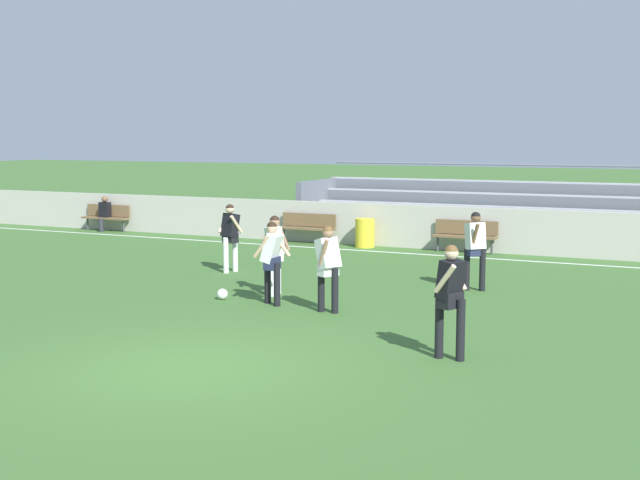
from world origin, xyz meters
TOP-DOWN VIEW (x-y plane):
  - ground_plane at (0.00, 0.00)m, footprint 160.00×160.00m
  - field_line_sideline at (0.00, 12.49)m, footprint 44.00×0.12m
  - sideline_wall at (0.00, 13.69)m, footprint 48.00×0.16m
  - bleacher_stand at (2.95, 16.15)m, footprint 17.52×3.22m
  - bench_far_right at (-4.77, 13.40)m, footprint 1.80×0.40m
  - bench_centre_sideline at (0.18, 13.40)m, footprint 1.80×0.40m
  - bench_near_wall_gap at (-12.52, 13.40)m, footprint 1.80×0.40m
  - trash_bin at (-2.79, 13.21)m, footprint 0.57×0.57m
  - spectator_seated at (-12.52, 13.28)m, footprint 0.36×0.42m
  - player_white_trailing_run at (-1.13, 4.52)m, footprint 0.62×0.45m
  - player_white_dropping_back at (-1.56, 5.42)m, footprint 0.62×0.47m
  - player_white_deep_cover at (2.01, 7.70)m, footprint 0.47×0.64m
  - player_white_challenging at (0.16, 4.32)m, footprint 0.50×0.59m
  - player_dark_wide_right at (-3.94, 7.56)m, footprint 0.58×0.48m
  - player_dark_wide_left at (3.18, 2.07)m, footprint 0.46×0.63m
  - soccer_ball at (-2.28, 4.54)m, footprint 0.22×0.22m

SIDE VIEW (x-z plane):
  - ground_plane at x=0.00m, z-range 0.00..0.00m
  - field_line_sideline at x=0.00m, z-range 0.00..0.01m
  - soccer_ball at x=-2.28m, z-range 0.00..0.22m
  - trash_bin at x=-2.79m, z-range 0.00..0.85m
  - bench_far_right at x=-4.77m, z-range 0.10..1.00m
  - bench_centre_sideline at x=0.18m, z-range 0.10..1.00m
  - bench_near_wall_gap at x=-12.52m, z-range 0.10..1.00m
  - sideline_wall at x=0.00m, z-range 0.00..1.26m
  - spectator_seated at x=-12.52m, z-range 0.10..1.31m
  - player_white_challenging at x=0.16m, z-range 0.15..1.76m
  - player_white_trailing_run at x=-1.13m, z-range 0.15..1.77m
  - player_dark_wide_right at x=-3.94m, z-range 0.15..1.79m
  - player_white_dropping_back at x=-1.56m, z-range 0.15..1.80m
  - bleacher_stand at x=2.95m, z-range -0.20..2.16m
  - player_white_deep_cover at x=2.01m, z-range 0.16..1.84m
  - player_dark_wide_left at x=3.18m, z-range 0.16..1.86m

